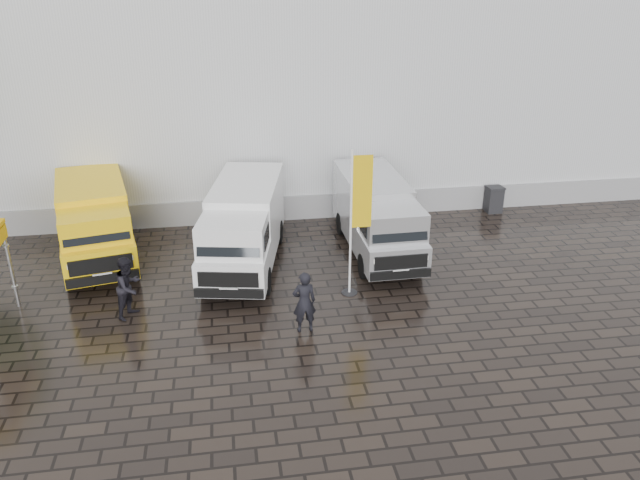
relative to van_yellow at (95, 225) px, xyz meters
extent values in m
plane|color=black|center=(7.18, -5.14, -1.34)|extent=(120.00, 120.00, 0.00)
cube|color=silver|center=(9.18, 10.86, 4.66)|extent=(44.00, 16.00, 12.00)
cube|color=gray|center=(9.18, 2.81, -0.84)|extent=(44.00, 0.15, 1.00)
cylinder|color=silver|center=(-1.94, -3.01, 0.02)|extent=(0.10, 0.10, 2.71)
cylinder|color=black|center=(8.22, -3.77, -1.32)|extent=(0.50, 0.50, 0.04)
cylinder|color=white|center=(8.22, -3.77, 1.02)|extent=(0.07, 0.07, 4.71)
cube|color=#DFB00B|center=(8.55, -3.77, 2.05)|extent=(0.60, 0.03, 2.26)
cube|color=black|center=(15.67, 2.35, -0.78)|extent=(0.67, 0.67, 1.11)
imported|color=black|center=(6.52, -5.75, -0.42)|extent=(0.70, 0.49, 1.84)
imported|color=black|center=(1.56, -4.11, -0.39)|extent=(1.10, 1.17, 1.90)
camera|label=1|loc=(4.56, -20.91, 8.20)|focal=35.00mm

